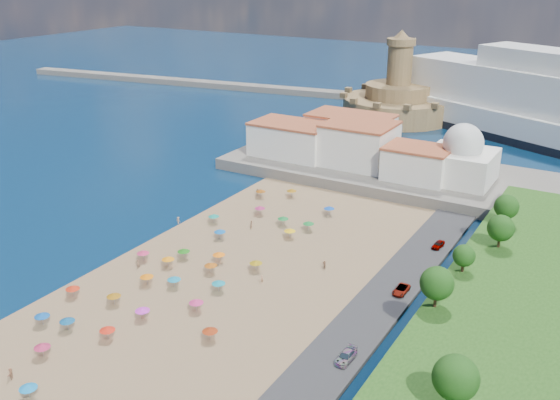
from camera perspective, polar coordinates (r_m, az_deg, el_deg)
The scene contains 11 objects.
ground at distance 119.10m, azimuth -7.85°, elevation -6.99°, with size 700.00×700.00×0.00m, color #071938.
terrace at distance 173.22m, azimuth 9.83°, elevation 2.56°, with size 90.00×36.00×3.00m, color #59544C.
jetty at distance 212.25m, azimuth 7.72°, elevation 6.04°, with size 18.00×70.00×2.40m, color #59544C.
breakwater at distance 298.57m, azimuth -6.50°, elevation 10.48°, with size 200.00×7.00×2.60m, color #59544C.
waterfront_buildings at distance 176.64m, azimuth 6.08°, elevation 5.28°, with size 57.00×29.00×11.00m.
domed_building at distance 163.61m, azimuth 16.27°, elevation 3.65°, with size 16.00×16.00×15.00m.
fortress at distance 238.22m, azimuth 10.67°, elevation 8.88°, with size 40.00×40.00×32.40m.
beach_parasols at distance 112.07m, azimuth -11.03°, elevation -7.86°, with size 31.21×111.48×2.20m.
beachgoers at distance 118.64m, azimuth -10.06°, elevation -6.63°, with size 39.33×96.85×1.83m.
parked_cars at distance 104.95m, azimuth 9.13°, elevation -10.37°, with size 2.13×64.49×1.38m.
hillside_trees at distance 85.50m, azimuth 13.39°, elevation -11.88°, with size 15.17×103.62×7.07m.
Camera 1 is at (66.71, -81.44, 55.69)m, focal length 40.00 mm.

